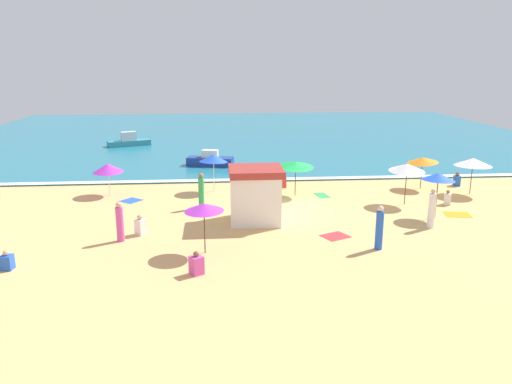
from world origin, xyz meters
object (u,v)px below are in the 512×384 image
beachgoer_10 (282,182)px  small_boat_0 (210,160)px  beach_umbrella_8 (407,168)px  beachgoer_5 (457,180)px  beachgoer_6 (201,191)px  beachgoer_9 (120,222)px  beach_umbrella_3 (204,207)px  beachgoer_4 (432,210)px  lifeguard_cabana (256,194)px  beachgoer_7 (196,264)px  beachgoer_1 (379,229)px  beach_umbrella_7 (108,168)px  beach_umbrella_1 (473,162)px  beach_umbrella_0 (213,158)px  beach_umbrella_2 (423,160)px  beach_umbrella_5 (438,177)px  beachgoer_0 (448,198)px  small_boat_1 (129,141)px  beachgoer_8 (140,226)px  beachgoer_2 (7,261)px

beachgoer_10 → small_boat_0: bearing=123.7°
beach_umbrella_8 → beachgoer_5: bearing=38.4°
beachgoer_6 → beachgoer_9: (-3.43, -4.90, -0.07)m
beach_umbrella_3 → beachgoer_4: 10.94m
lifeguard_cabana → beachgoer_7: (-2.72, -6.16, -0.99)m
beachgoer_6 → beachgoer_5: bearing=12.9°
beachgoer_1 → small_boat_0: (-7.17, 17.65, -0.40)m
beach_umbrella_7 → small_boat_0: 9.78m
beach_umbrella_1 → beachgoer_7: bearing=-146.9°
beach_umbrella_0 → beach_umbrella_2: beach_umbrella_0 is taller
beachgoer_7 → beachgoer_9: beachgoer_9 is taller
beachgoer_5 → beachgoer_7: bearing=-142.3°
beach_umbrella_5 → beachgoer_0: bearing=53.0°
beach_umbrella_5 → small_boat_1: beach_umbrella_5 is taller
beach_umbrella_2 → beach_umbrella_5: beach_umbrella_5 is taller
beach_umbrella_7 → beachgoer_1: bearing=-37.2°
small_boat_1 → beachgoer_9: bearing=-81.7°
small_boat_1 → beach_umbrella_8: bearing=-48.7°
small_boat_1 → beach_umbrella_7: bearing=-84.5°
beachgoer_8 → small_boat_1: size_ratio=0.24×
beach_umbrella_1 → beachgoer_8: 19.50m
beach_umbrella_3 → beachgoer_0: (13.23, 6.15, -1.60)m
beachgoer_0 → beachgoer_6: beachgoer_6 is taller
beach_umbrella_0 → beachgoer_6: beach_umbrella_0 is taller
lifeguard_cabana → beach_umbrella_1: 13.84m
beachgoer_5 → beachgoer_6: 16.49m
beachgoer_4 → beach_umbrella_7: bearing=155.7°
beach_umbrella_0 → beach_umbrella_5: beach_umbrella_5 is taller
lifeguard_cabana → beach_umbrella_5: size_ratio=1.16×
lifeguard_cabana → beach_umbrella_3: (-2.44, -4.03, 0.58)m
beach_umbrella_2 → beachgoer_8: 17.83m
beach_umbrella_2 → beachgoer_4: beach_umbrella_2 is taller
beach_umbrella_7 → beachgoer_6: size_ratio=1.01×
small_boat_1 → beachgoer_4: bearing=-54.1°
beach_umbrella_1 → small_boat_1: 29.97m
lifeguard_cabana → beachgoer_5: size_ratio=3.03×
beach_umbrella_1 → beach_umbrella_8: bearing=-158.9°
beach_umbrella_7 → beachgoer_0: bearing=-10.7°
lifeguard_cabana → beachgoer_0: (10.79, 2.12, -1.02)m
beachgoer_1 → beachgoer_4: bearing=36.9°
beachgoer_2 → beachgoer_10: beachgoer_10 is taller
beach_umbrella_8 → beachgoer_10: bearing=145.8°
beachgoer_0 → beachgoer_9: bearing=-165.4°
beach_umbrella_3 → beachgoer_0: 14.68m
lifeguard_cabana → beachgoer_6: lifeguard_cabana is taller
lifeguard_cabana → small_boat_0: size_ratio=0.76×
beachgoer_0 → beachgoer_2: 21.92m
beach_umbrella_3 → beachgoer_0: bearing=24.9°
beachgoer_5 → small_boat_1: size_ratio=0.22×
lifeguard_cabana → beachgoer_1: lifeguard_cabana is taller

